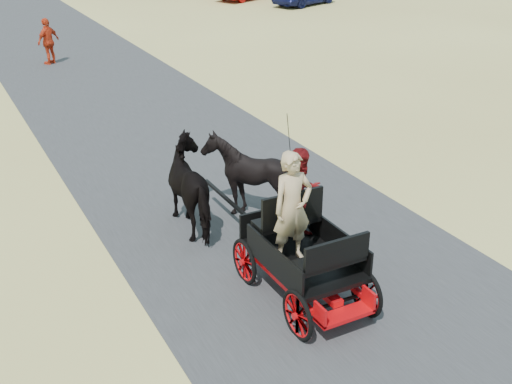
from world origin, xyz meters
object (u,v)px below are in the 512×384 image
carriage (303,277)px  pedestrian (48,41)px  horse_left (196,187)px  horse_right (247,176)px

carriage → pedestrian: pedestrian is taller
horse_left → pedestrian: bearing=-91.1°
horse_left → pedestrian: 14.75m
horse_right → pedestrian: pedestrian is taller
carriage → horse_left: horse_left is taller
carriage → pedestrian: bearing=90.9°
horse_left → horse_right: (1.10, 0.00, 0.00)m
horse_left → pedestrian: pedestrian is taller
carriage → horse_right: horse_right is taller
pedestrian → carriage: bearing=57.7°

